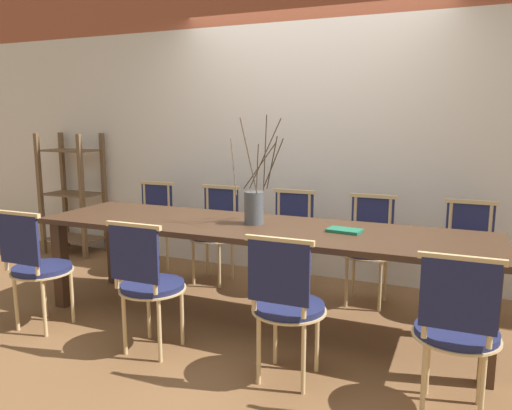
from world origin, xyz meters
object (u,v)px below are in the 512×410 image
(chair_near_center, at_px, (286,301))
(book_stack, at_px, (344,230))
(dining_table, at_px, (256,236))
(chair_far_center, at_px, (289,237))
(vase_centerpiece, at_px, (254,206))
(shelving_rack, at_px, (73,194))

(chair_near_center, height_order, book_stack, chair_near_center)
(dining_table, xyz_separation_m, chair_far_center, (-0.00, 0.74, -0.17))
(chair_far_center, relative_size, vase_centerpiece, 1.12)
(vase_centerpiece, relative_size, shelving_rack, 0.59)
(chair_near_center, bearing_deg, shelving_rack, 151.13)
(chair_far_center, relative_size, book_stack, 3.67)
(chair_near_center, xyz_separation_m, book_stack, (0.15, 0.77, 0.26))
(chair_far_center, height_order, book_stack, chair_far_center)
(dining_table, bearing_deg, chair_far_center, 90.09)
(dining_table, height_order, chair_far_center, chair_far_center)
(vase_centerpiece, xyz_separation_m, shelving_rack, (-2.64, 0.97, -0.21))
(dining_table, relative_size, vase_centerpiece, 4.21)
(dining_table, distance_m, book_stack, 0.65)
(shelving_rack, bearing_deg, dining_table, -20.69)
(chair_near_center, distance_m, shelving_rack, 3.63)
(shelving_rack, bearing_deg, chair_near_center, -28.87)
(chair_far_center, xyz_separation_m, vase_centerpiece, (-0.03, -0.70, 0.39))
(chair_far_center, bearing_deg, shelving_rack, -5.72)
(shelving_rack, bearing_deg, book_stack, -16.37)
(vase_centerpiece, bearing_deg, chair_near_center, -55.65)
(dining_table, xyz_separation_m, shelving_rack, (-2.67, 1.01, 0.01))
(dining_table, xyz_separation_m, book_stack, (0.65, 0.03, 0.09))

